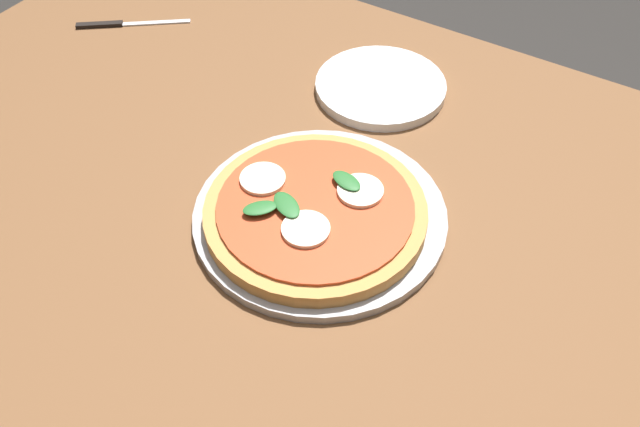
# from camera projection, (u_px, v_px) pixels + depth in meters

# --- Properties ---
(dining_table) EXTENTS (1.56, 0.87, 0.70)m
(dining_table) POSITION_uv_depth(u_px,v_px,m) (393.00, 286.00, 0.88)
(dining_table) COLOR brown
(dining_table) RESTS_ON ground_plane
(serving_tray) EXTENTS (0.30, 0.30, 0.01)m
(serving_tray) POSITION_uv_depth(u_px,v_px,m) (320.00, 216.00, 0.84)
(serving_tray) COLOR #B2B2B7
(serving_tray) RESTS_ON dining_table
(pizza) EXTENTS (0.26, 0.26, 0.03)m
(pizza) POSITION_uv_depth(u_px,v_px,m) (315.00, 211.00, 0.82)
(pizza) COLOR tan
(pizza) RESTS_ON serving_tray
(plate_white) EXTENTS (0.19, 0.19, 0.01)m
(plate_white) POSITION_uv_depth(u_px,v_px,m) (381.00, 87.00, 1.01)
(plate_white) COLOR white
(plate_white) RESTS_ON dining_table
(knife) EXTENTS (0.15, 0.12, 0.01)m
(knife) POSITION_uv_depth(u_px,v_px,m) (119.00, 24.00, 1.13)
(knife) COLOR black
(knife) RESTS_ON dining_table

